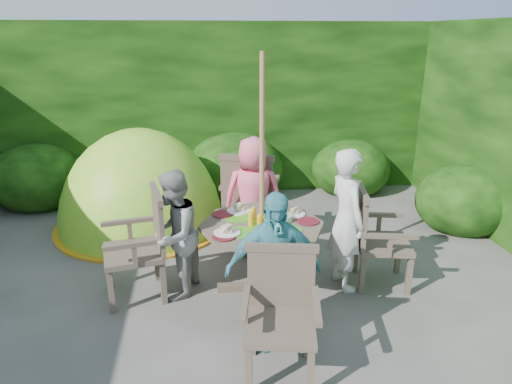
{
  "coord_description": "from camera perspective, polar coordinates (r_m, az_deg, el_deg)",
  "views": [
    {
      "loc": [
        0.08,
        -3.17,
        2.34
      ],
      "look_at": [
        0.63,
        1.05,
        0.85
      ],
      "focal_mm": 32.0,
      "sensor_mm": 36.0,
      "label": 1
    }
  ],
  "objects": [
    {
      "name": "ground",
      "position": [
        3.94,
        -7.4,
        -17.35
      ],
      "size": [
        60.0,
        60.0,
        0.0
      ],
      "primitive_type": "plane",
      "color": "#4E4C45",
      "rests_on": "ground"
    },
    {
      "name": "hedge_enclosure",
      "position": [
        4.63,
        -8.19,
        5.48
      ],
      "size": [
        9.0,
        9.0,
        2.5
      ],
      "color": "black",
      "rests_on": "ground"
    },
    {
      "name": "patio_table",
      "position": [
        4.25,
        0.75,
        -5.31
      ],
      "size": [
        1.2,
        1.2,
        0.81
      ],
      "rotation": [
        0.0,
        0.0,
        -0.03
      ],
      "color": "#463A2D",
      "rests_on": "ground"
    },
    {
      "name": "parasol_pole",
      "position": [
        4.05,
        0.73,
        1.49
      ],
      "size": [
        0.05,
        0.05,
        2.2
      ],
      "primitive_type": "cylinder",
      "rotation": [
        0.0,
        0.0,
        -0.03
      ],
      "color": "olive",
      "rests_on": "ground"
    },
    {
      "name": "garden_chair_right",
      "position": [
        4.53,
        14.67,
        -5.38
      ],
      "size": [
        0.59,
        0.64,
        0.93
      ],
      "rotation": [
        0.0,
        0.0,
        1.38
      ],
      "color": "#463A2D",
      "rests_on": "ground"
    },
    {
      "name": "garden_chair_left",
      "position": [
        4.31,
        -14.05,
        -6.27
      ],
      "size": [
        0.62,
        0.68,
        0.97
      ],
      "rotation": [
        0.0,
        0.0,
        -1.37
      ],
      "color": "#463A2D",
      "rests_on": "ground"
    },
    {
      "name": "garden_chair_back",
      "position": [
        5.25,
        -0.86,
        -0.52
      ],
      "size": [
        0.76,
        0.71,
        1.05
      ],
      "rotation": [
        0.0,
        0.0,
        2.87
      ],
      "color": "#463A2D",
      "rests_on": "ground"
    },
    {
      "name": "garden_chair_front",
      "position": [
        3.34,
        3.08,
        -14.67
      ],
      "size": [
        0.61,
        0.57,
        0.89
      ],
      "rotation": [
        0.0,
        0.0,
        -0.19
      ],
      "color": "#463A2D",
      "rests_on": "ground"
    },
    {
      "name": "child_right",
      "position": [
        4.36,
        11.24,
        -3.43
      ],
      "size": [
        0.41,
        0.55,
        1.37
      ],
      "primitive_type": "imported",
      "rotation": [
        0.0,
        0.0,
        1.74
      ],
      "color": "silver",
      "rests_on": "ground"
    },
    {
      "name": "child_left",
      "position": [
        4.23,
        -10.19,
        -5.29
      ],
      "size": [
        0.62,
        0.7,
        1.21
      ],
      "primitive_type": "imported",
      "rotation": [
        0.0,
        0.0,
        -1.89
      ],
      "color": "gray",
      "rests_on": "ground"
    },
    {
      "name": "child_back",
      "position": [
        4.95,
        -0.32,
        -0.56
      ],
      "size": [
        0.7,
        0.51,
        1.32
      ],
      "primitive_type": "imported",
      "rotation": [
        0.0,
        0.0,
        2.99
      ],
      "color": "#F56583",
      "rests_on": "ground"
    },
    {
      "name": "child_front",
      "position": [
        3.51,
        2.17,
        -9.8
      ],
      "size": [
        0.75,
        0.33,
        1.27
      ],
      "primitive_type": "imported",
      "rotation": [
        0.0,
        0.0,
        0.03
      ],
      "color": "#4AA3AE",
      "rests_on": "ground"
    },
    {
      "name": "dome_tent",
      "position": [
        6.07,
        -13.91,
        -3.99
      ],
      "size": [
        2.18,
        2.18,
        2.49
      ],
      "rotation": [
        0.0,
        0.0,
        0.01
      ],
      "color": "#75DB2A",
      "rests_on": "ground"
    }
  ]
}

